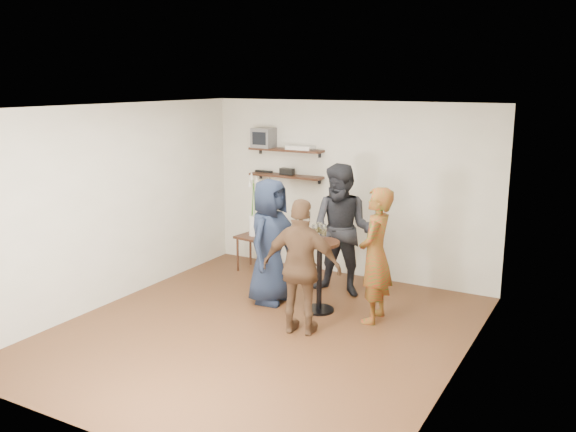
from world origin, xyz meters
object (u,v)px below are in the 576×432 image
object	(u,v)px
dvd_deck	(301,148)
drinks_table	(319,267)
side_table	(254,241)
person_navy	(270,241)
person_plaid	(375,255)
radio	(287,172)
crt_monitor	(264,138)
person_dark	(342,230)
person_brown	(302,267)

from	to	relation	value
dvd_deck	drinks_table	distance (m)	2.23
dvd_deck	side_table	bearing A→B (deg)	-147.22
dvd_deck	person_navy	distance (m)	1.85
dvd_deck	person_plaid	distance (m)	2.51
side_table	radio	bearing A→B (deg)	46.52
dvd_deck	drinks_table	world-z (taller)	dvd_deck
crt_monitor	drinks_table	distance (m)	2.65
crt_monitor	radio	distance (m)	0.64
crt_monitor	person_plaid	distance (m)	3.04
dvd_deck	radio	bearing A→B (deg)	180.00
dvd_deck	person_dark	bearing A→B (deg)	-35.80
person_dark	person_brown	bearing A→B (deg)	-85.87
dvd_deck	person_brown	bearing A→B (deg)	-61.73
crt_monitor	person_navy	distance (m)	2.12
crt_monitor	person_dark	bearing A→B (deg)	-23.95
radio	side_table	world-z (taller)	radio
radio	person_navy	bearing A→B (deg)	-69.12
crt_monitor	person_navy	size ratio (longest dim) A/B	0.19
crt_monitor	drinks_table	xyz separation A→B (m)	(1.69, -1.47, -1.43)
dvd_deck	person_navy	xyz separation A→B (m)	(0.32, -1.47, -1.07)
side_table	person_dark	xyz separation A→B (m)	(1.63, -0.35, 0.45)
radio	person_brown	distance (m)	2.69
person_plaid	person_navy	bearing A→B (deg)	-91.81
radio	person_brown	size ratio (longest dim) A/B	0.14
radio	person_navy	xyz separation A→B (m)	(0.56, -1.47, -0.69)
radio	person_plaid	xyz separation A→B (m)	(2.01, -1.42, -0.69)
radio	dvd_deck	bearing A→B (deg)	0.00
drinks_table	person_navy	world-z (taller)	person_navy
radio	person_plaid	distance (m)	2.55
side_table	person_brown	world-z (taller)	person_brown
dvd_deck	person_brown	world-z (taller)	dvd_deck
dvd_deck	radio	distance (m)	0.45
dvd_deck	radio	xyz separation A→B (m)	(-0.24, 0.00, -0.38)
dvd_deck	side_table	distance (m)	1.61
radio	person_dark	size ratio (longest dim) A/B	0.12
crt_monitor	dvd_deck	bearing A→B (deg)	0.00
person_navy	radio	bearing A→B (deg)	20.72
person_brown	crt_monitor	bearing A→B (deg)	-60.07
drinks_table	radio	bearing A→B (deg)	131.22
person_brown	person_navy	bearing A→B (deg)	-49.84
person_dark	dvd_deck	bearing A→B (deg)	142.63
dvd_deck	person_plaid	xyz separation A→B (m)	(1.77, -1.42, -1.07)
person_dark	crt_monitor	bearing A→B (deg)	154.48
dvd_deck	person_brown	xyz separation A→B (m)	(1.17, -2.18, -1.10)
person_dark	person_navy	world-z (taller)	person_dark
dvd_deck	person_dark	distance (m)	1.61
crt_monitor	radio	bearing A→B (deg)	0.00
drinks_table	person_dark	distance (m)	0.79
drinks_table	person_navy	size ratio (longest dim) A/B	0.56
dvd_deck	side_table	size ratio (longest dim) A/B	0.73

